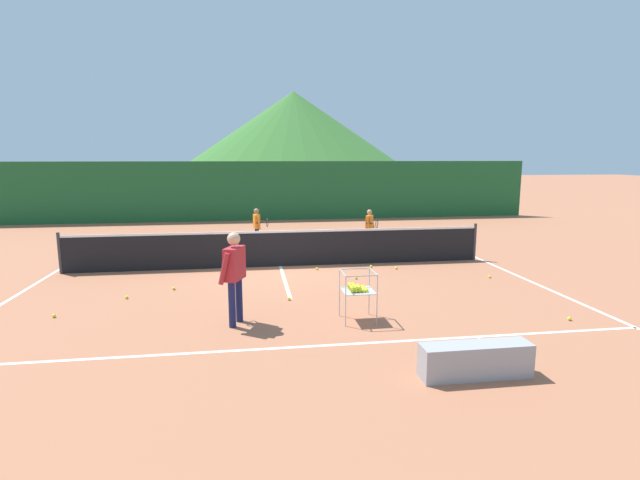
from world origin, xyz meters
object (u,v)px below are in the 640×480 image
Objects in this scene: student_1 at (370,224)px; tennis_ball_1 at (289,299)px; tennis_ball_8 at (356,278)px; tennis_ball_5 at (54,316)px; courtside_bench at (476,360)px; tennis_ball_7 at (317,269)px; tennis_ball_9 at (479,340)px; tennis_ball_10 at (396,268)px; tennis_ball_0 at (490,277)px; tennis_ball_6 at (231,273)px; student_0 at (257,224)px; instructor at (234,270)px; tennis_ball_2 at (569,319)px; tennis_ball_11 at (371,266)px; tennis_ball_4 at (174,288)px; tennis_ball_3 at (127,297)px; ball_cart at (357,288)px; tennis_net at (280,248)px.

tennis_ball_1 is (-3.13, -5.63, -0.70)m from student_1.
tennis_ball_1 is at bearing -139.39° from tennis_ball_8.
courtside_bench is (6.53, -3.42, 0.20)m from tennis_ball_5.
tennis_ball_1 is 0.05× the size of courtside_bench.
student_1 is 3.80m from tennis_ball_7.
tennis_ball_10 is at bearing 87.59° from tennis_ball_9.
tennis_ball_0 is 6.38m from tennis_ball_6.
instructor is at bearing -94.23° from student_0.
tennis_ball_2 is at bearing 18.99° from tennis_ball_9.
tennis_ball_7 is 0.05× the size of courtside_bench.
instructor is 24.12× the size of tennis_ball_5.
tennis_ball_11 is at bearing 2.50° from tennis_ball_6.
student_0 reaches higher than tennis_ball_4.
tennis_ball_0 and tennis_ball_3 have the same top height.
tennis_ball_8 is at bearing 40.61° from tennis_ball_1.
tennis_ball_9 and tennis_ball_11 have the same top height.
tennis_ball_4 is at bearing 143.69° from tennis_ball_9.
tennis_ball_5 is (-5.46, 0.97, -0.56)m from ball_cart.
tennis_ball_0 is 0.05× the size of courtside_bench.
tennis_ball_11 is (2.41, 2.64, 0.00)m from tennis_ball_1.
tennis_net is at bearing -79.57° from student_0.
tennis_ball_2 is at bearing -56.29° from student_0.
tennis_ball_0 is at bearing -12.28° from tennis_ball_6.
tennis_ball_4 is 1.80m from tennis_ball_6.
tennis_ball_3 is at bearing -160.46° from tennis_ball_11.
instructor reaches higher than tennis_ball_2.
tennis_ball_1 is 1.00× the size of tennis_ball_11.
tennis_ball_2 is 3.31m from courtside_bench.
tennis_ball_0 is 1.00× the size of tennis_ball_7.
ball_cart is 4.68m from tennis_ball_0.
tennis_ball_2 is 7.60m from tennis_ball_6.
tennis_ball_3 is 1.00× the size of tennis_ball_6.
student_1 is at bearing 35.77° from tennis_ball_6.
tennis_ball_7 is at bearing -178.02° from tennis_ball_11.
tennis_ball_1 is at bearing 119.22° from courtside_bench.
tennis_ball_9 is (2.77, -5.87, -0.47)m from tennis_net.
tennis_ball_8 is at bearing 94.46° from courtside_bench.
ball_cart reaches higher than tennis_ball_10.
tennis_ball_5 is (-4.37, -0.45, 0.00)m from tennis_ball_1.
ball_cart is at bearing -146.85° from tennis_ball_0.
courtside_bench is at bearing -119.48° from tennis_ball_0.
tennis_ball_10 is at bearing 34.17° from tennis_ball_8.
tennis_ball_0 is 2.99m from tennis_ball_11.
student_1 reaches higher than tennis_ball_2.
tennis_ball_3 is (-6.46, -5.03, -0.70)m from student_1.
tennis_ball_2 is 0.05× the size of courtside_bench.
tennis_ball_2 is at bearing -48.01° from tennis_ball_8.
tennis_ball_9 is (3.31, -8.81, -0.73)m from student_0.
tennis_ball_6 is (-1.24, 2.48, 0.00)m from tennis_ball_1.
instructor is 6.57m from tennis_ball_0.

